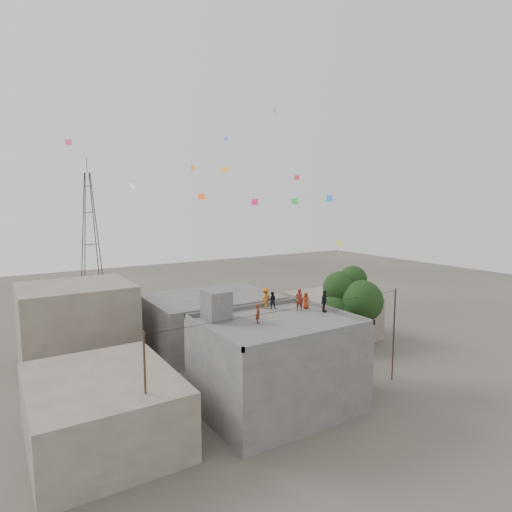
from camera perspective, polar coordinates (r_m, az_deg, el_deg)
The scene contains 18 objects.
ground at distance 31.20m, azimuth 2.74°, elevation -19.55°, with size 140.00×140.00×0.00m, color #433E37.
main_building at distance 29.94m, azimuth 2.78°, elevation -14.34°, with size 10.00×8.00×6.10m.
parapet at distance 28.92m, azimuth 2.82°, elevation -8.43°, with size 10.00×8.00×0.30m.
stair_head_box at distance 29.28m, azimuth -5.30°, elevation -6.54°, with size 1.60×1.80×2.00m, color #4F4D4A.
neighbor_west at distance 28.04m, azimuth -19.76°, elevation -18.68°, with size 8.00×10.00×4.00m, color #665C50.
neighbor_north at distance 42.57m, azimuth -5.90°, elevation -8.55°, with size 12.00×9.00×5.00m, color #4F4D4A.
neighbor_northwest at distance 40.68m, azimuth -22.75°, elevation -8.38°, with size 9.00×8.00×7.00m, color #665C50.
neighbor_east at distance 45.99m, azimuth 10.07°, elevation -7.81°, with size 7.00×8.00×4.40m, color #665C50.
tree at distance 33.99m, azimuth 12.54°, elevation -6.47°, with size 4.90×4.60×9.10m.
utility_line at distance 29.00m, azimuth 5.07°, elevation -13.45°, with size 20.12×0.62×7.40m.
transmission_tower at distance 64.15m, azimuth -21.23°, elevation 2.30°, with size 2.97×2.97×20.01m.
person_red_adult at distance 31.77m, azimuth 5.77°, elevation -5.81°, with size 0.59×0.39×1.61m, color maroon.
person_orange_child at distance 32.33m, azimuth 6.66°, elevation -5.92°, with size 0.61×0.40×1.25m, color #AB3413.
person_dark_child at distance 32.19m, azimuth 2.16°, elevation -5.90°, with size 0.63×0.49×1.29m, color black.
person_dark_adult at distance 31.54m, azimuth 9.08°, elevation -5.97°, with size 0.94×0.39×1.60m, color black.
person_orange_adult at distance 32.21m, azimuth 1.29°, elevation -5.64°, with size 1.01×0.58×1.56m, color #AE6213.
person_red_child at distance 28.41m, azimuth 0.26°, elevation -7.70°, with size 0.46×0.31×1.27m, color maroon.
kites at distance 35.34m, azimuth 0.18°, elevation 9.21°, with size 21.99×15.53×12.30m.
Camera 1 is at (-15.95, -22.83, 14.07)m, focal length 30.00 mm.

